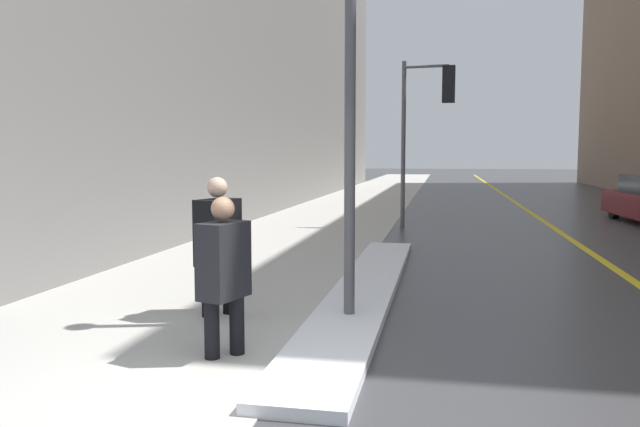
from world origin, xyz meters
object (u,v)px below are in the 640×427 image
at_px(pedestrian_trailing, 218,239).
at_px(lamp_post, 350,62).
at_px(traffic_light_near, 430,107).
at_px(pedestrian_nearside, 224,269).

bearing_deg(pedestrian_trailing, lamp_post, 107.58).
xyz_separation_m(lamp_post, traffic_light_near, (0.63, 9.22, 0.19)).
relative_size(traffic_light_near, pedestrian_nearside, 2.83).
xyz_separation_m(pedestrian_nearside, pedestrian_trailing, (-0.57, 1.39, 0.07)).
distance_m(traffic_light_near, pedestrian_trailing, 9.71).
height_order(lamp_post, pedestrian_nearside, lamp_post).
distance_m(lamp_post, pedestrian_nearside, 2.62).
distance_m(pedestrian_nearside, pedestrian_trailing, 1.50).
height_order(traffic_light_near, pedestrian_trailing, traffic_light_near).
bearing_deg(pedestrian_nearside, lamp_post, 163.40).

